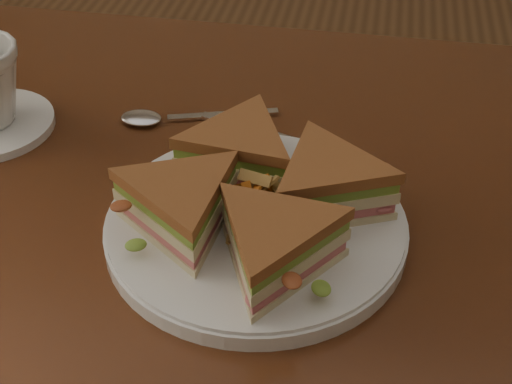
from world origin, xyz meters
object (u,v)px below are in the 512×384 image
at_px(table, 228,271).
at_px(plate, 256,227).
at_px(knife, 280,139).
at_px(spoon, 161,118).
at_px(sandwich_wedges, 256,196).

height_order(table, plate, plate).
height_order(plate, knife, plate).
bearing_deg(spoon, sandwich_wedges, -67.39).
bearing_deg(plate, sandwich_wedges, 90.00).
bearing_deg(knife, plate, -71.90).
xyz_separation_m(plate, spoon, (-0.14, 0.17, -0.00)).
distance_m(table, spoon, 0.20).
xyz_separation_m(table, plate, (0.04, -0.04, 0.11)).
distance_m(plate, sandwich_wedges, 0.04).
xyz_separation_m(plate, sandwich_wedges, (0.00, 0.00, 0.04)).
height_order(table, knife, knife).
relative_size(table, plate, 4.23).
relative_size(sandwich_wedges, spoon, 1.70).
bearing_deg(spoon, plate, -67.39).
height_order(plate, sandwich_wedges, sandwich_wedges).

